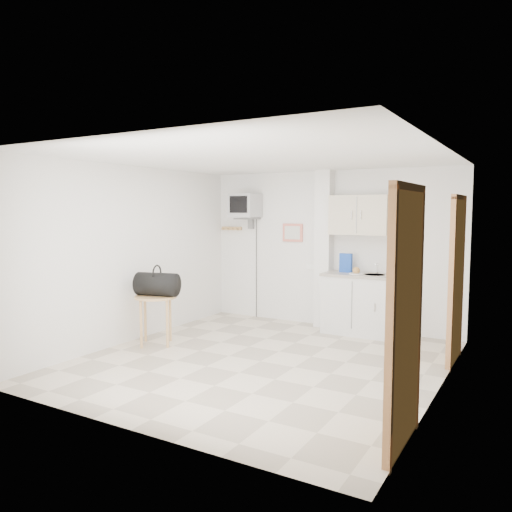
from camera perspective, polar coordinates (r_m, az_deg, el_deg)
The scene contains 7 objects.
ground at distance 6.34m, azimuth 0.52°, elevation -11.95°, with size 4.50×4.50×0.00m, color beige.
room_envelope at distance 6.03m, azimuth 2.94°, elevation 2.05°, with size 4.24×4.54×2.55m.
kitchenette at distance 7.73m, azimuth 11.62°, elevation -2.80°, with size 1.03×0.58×2.10m.
crt_television at distance 8.53m, azimuth -1.25°, elevation 5.67°, with size 0.44×0.45×2.15m.
round_table at distance 7.10m, azimuth -11.39°, elevation -5.29°, with size 0.58×0.58×0.69m.
duffel_bag at distance 7.05m, azimuth -11.23°, elevation -3.16°, with size 0.64×0.44×0.43m.
water_bottle at distance 5.80m, azimuth 17.23°, elevation -12.20°, with size 0.12×0.12×0.35m.
Camera 1 is at (2.98, -5.26, 1.88)m, focal length 35.00 mm.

